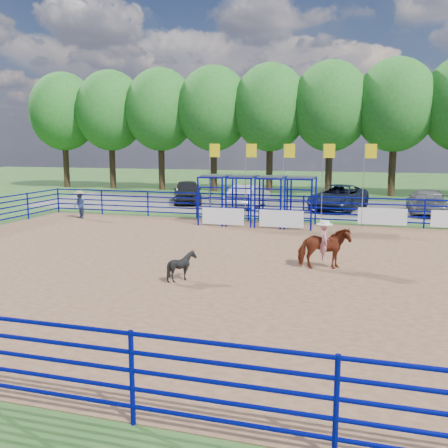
{
  "coord_description": "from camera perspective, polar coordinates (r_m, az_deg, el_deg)",
  "views": [
    {
      "loc": [
        3.29,
        -16.34,
        4.24
      ],
      "look_at": [
        -1.77,
        1.0,
        1.3
      ],
      "focal_mm": 40.0,
      "sensor_mm": 36.0,
      "label": 1
    }
  ],
  "objects": [
    {
      "name": "ground",
      "position": [
        17.2,
        4.75,
        -5.06
      ],
      "size": [
        120.0,
        120.0,
        0.0
      ],
      "primitive_type": "plane",
      "color": "#396227",
      "rests_on": "ground"
    },
    {
      "name": "gravel_strip",
      "position": [
        33.77,
        10.55,
        1.88
      ],
      "size": [
        40.0,
        10.0,
        0.01
      ],
      "primitive_type": "cube",
      "color": "slate",
      "rests_on": "ground"
    },
    {
      "name": "car_a",
      "position": [
        35.62,
        -4.21,
        3.72
      ],
      "size": [
        3.51,
        5.16,
        1.63
      ],
      "primitive_type": "imported",
      "rotation": [
        0.0,
        0.0,
        0.37
      ],
      "color": "black",
      "rests_on": "gravel_strip"
    },
    {
      "name": "car_b",
      "position": [
        33.28,
        2.88,
        3.24
      ],
      "size": [
        2.11,
        4.76,
        1.52
      ],
      "primitive_type": "imported",
      "rotation": [
        0.0,
        0.0,
        3.03
      ],
      "color": "gray",
      "rests_on": "gravel_strip"
    },
    {
      "name": "arena_dirt",
      "position": [
        17.2,
        4.75,
        -5.03
      ],
      "size": [
        30.0,
        20.0,
        0.02
      ],
      "primitive_type": "cube",
      "color": "#8A6145",
      "rests_on": "ground"
    },
    {
      "name": "perimeter_fence",
      "position": [
        17.03,
        4.78,
        -2.61
      ],
      "size": [
        30.1,
        20.1,
        1.5
      ],
      "color": "#060B95",
      "rests_on": "ground"
    },
    {
      "name": "treeline",
      "position": [
        42.6,
        12.12,
        13.48
      ],
      "size": [
        56.4,
        6.4,
        11.24
      ],
      "color": "#3F2B19",
      "rests_on": "ground"
    },
    {
      "name": "car_c",
      "position": [
        32.74,
        12.94,
        2.99
      ],
      "size": [
        3.94,
        6.22,
        1.6
      ],
      "primitive_type": "imported",
      "rotation": [
        0.0,
        0.0,
        -0.24
      ],
      "color": "black",
      "rests_on": "gravel_strip"
    },
    {
      "name": "horse_and_rider",
      "position": [
        17.14,
        11.36,
        -2.42
      ],
      "size": [
        1.84,
        1.17,
        2.27
      ],
      "color": "maroon",
      "rests_on": "arena_dirt"
    },
    {
      "name": "car_d",
      "position": [
        32.46,
        22.11,
        2.4
      ],
      "size": [
        2.12,
        5.16,
        1.49
      ],
      "primitive_type": "imported",
      "rotation": [
        0.0,
        0.0,
        3.14
      ],
      "color": "slate",
      "rests_on": "gravel_strip"
    },
    {
      "name": "spectator_cowboy",
      "position": [
        29.23,
        -16.17,
        2.12
      ],
      "size": [
        0.91,
        0.88,
        1.54
      ],
      "color": "navy",
      "rests_on": "arena_dirt"
    },
    {
      "name": "chute_assembly",
      "position": [
        25.88,
        4.59,
        2.6
      ],
      "size": [
        19.32,
        2.41,
        4.2
      ],
      "color": "#060B95",
      "rests_on": "ground"
    },
    {
      "name": "calf",
      "position": [
        15.52,
        -4.84,
        -4.8
      ],
      "size": [
        0.96,
        0.88,
        0.93
      ],
      "primitive_type": "imported",
      "rotation": [
        0.0,
        0.0,
        1.75
      ],
      "color": "black",
      "rests_on": "arena_dirt"
    }
  ]
}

